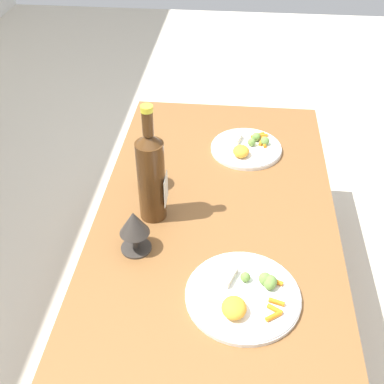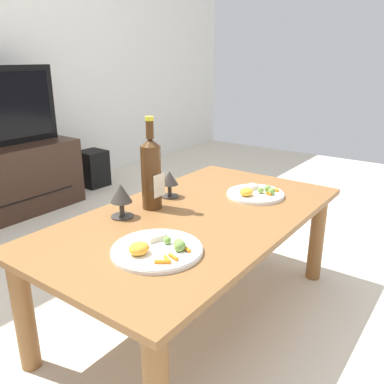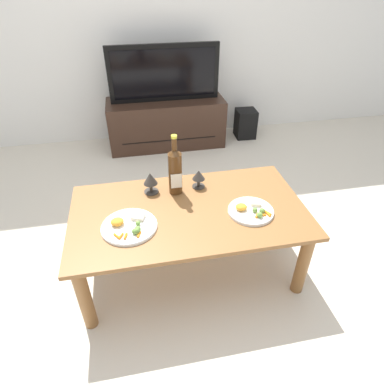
# 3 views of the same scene
# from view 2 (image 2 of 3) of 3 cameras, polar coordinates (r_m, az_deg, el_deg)

# --- Properties ---
(ground_plane) EXTENTS (6.40, 6.40, 0.00)m
(ground_plane) POSITION_cam_2_polar(r_m,az_deg,el_deg) (1.81, 0.50, -16.94)
(ground_plane) COLOR beige
(dining_table) EXTENTS (1.32, 0.73, 0.46)m
(dining_table) POSITION_cam_2_polar(r_m,az_deg,el_deg) (1.61, 0.54, -5.61)
(dining_table) COLOR brown
(dining_table) RESTS_ON ground_plane
(floor_speaker) EXTENTS (0.22, 0.22, 0.30)m
(floor_speaker) POSITION_cam_2_polar(r_m,az_deg,el_deg) (3.51, -13.91, 3.29)
(floor_speaker) COLOR black
(floor_speaker) RESTS_ON ground_plane
(wine_bottle) EXTENTS (0.08, 0.08, 0.37)m
(wine_bottle) POSITION_cam_2_polar(r_m,az_deg,el_deg) (1.61, -5.84, 2.93)
(wine_bottle) COLOR #4C2D14
(wine_bottle) RESTS_ON dining_table
(goblet_left) EXTENTS (0.09, 0.09, 0.13)m
(goblet_left) POSITION_cam_2_polar(r_m,az_deg,el_deg) (1.55, -10.07, -0.50)
(goblet_left) COLOR #38332D
(goblet_left) RESTS_ON dining_table
(goblet_right) EXTENTS (0.08, 0.08, 0.12)m
(goblet_right) POSITION_cam_2_polar(r_m,az_deg,el_deg) (1.76, -3.22, 1.73)
(goblet_right) COLOR #38332D
(goblet_right) RESTS_ON dining_table
(dinner_plate_left) EXTENTS (0.29, 0.29, 0.05)m
(dinner_plate_left) POSITION_cam_2_polar(r_m,az_deg,el_deg) (1.29, -4.95, -8.06)
(dinner_plate_left) COLOR white
(dinner_plate_left) RESTS_ON dining_table
(dinner_plate_right) EXTENTS (0.26, 0.26, 0.05)m
(dinner_plate_right) POSITION_cam_2_polar(r_m,az_deg,el_deg) (1.81, 9.04, -0.19)
(dinner_plate_right) COLOR white
(dinner_plate_right) RESTS_ON dining_table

